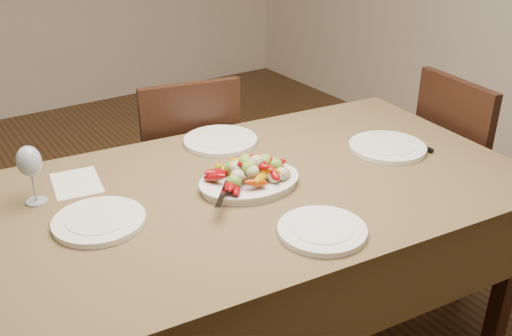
{
  "coord_description": "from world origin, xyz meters",
  "views": [
    {
      "loc": [
        -0.73,
        -1.63,
        1.65
      ],
      "look_at": [
        0.21,
        -0.23,
        0.82
      ],
      "focal_mm": 40.0,
      "sensor_mm": 36.0,
      "label": 1
    }
  ],
  "objects": [
    {
      "name": "table_knife",
      "position": [
        0.9,
        -0.3,
        0.76
      ],
      "size": [
        0.02,
        0.2,
        0.01
      ],
      "primitive_type": null,
      "rotation": [
        0.0,
        0.0,
        0.03
      ],
      "color": "#9EA0A8",
      "rests_on": "dining_table"
    },
    {
      "name": "menu_card",
      "position": [
        -0.29,
        0.11,
        0.76
      ],
      "size": [
        0.18,
        0.23,
        0.0
      ],
      "primitive_type": "cube",
      "rotation": [
        0.0,
        0.0,
        -0.16
      ],
      "color": "silver",
      "rests_on": "dining_table"
    },
    {
      "name": "plate_left",
      "position": [
        -0.31,
        -0.18,
        0.77
      ],
      "size": [
        0.27,
        0.27,
        0.02
      ],
      "primitive_type": "cylinder",
      "color": "white",
      "rests_on": "dining_table"
    },
    {
      "name": "plate_right",
      "position": [
        0.78,
        -0.27,
        0.77
      ],
      "size": [
        0.29,
        0.29,
        0.02
      ],
      "primitive_type": "cylinder",
      "color": "white",
      "rests_on": "dining_table"
    },
    {
      "name": "chair_right",
      "position": [
        1.39,
        -0.27,
        0.47
      ],
      "size": [
        0.48,
        0.48,
        0.95
      ],
      "primitive_type": null,
      "rotation": [
        0.0,
        0.0,
        1.41
      ],
      "color": "black",
      "rests_on": "ground"
    },
    {
      "name": "serving_platter",
      "position": [
        0.19,
        -0.23,
        0.77
      ],
      "size": [
        0.36,
        0.28,
        0.02
      ],
      "primitive_type": "ellipsoid",
      "rotation": [
        0.0,
        0.0,
        -0.11
      ],
      "color": "white",
      "rests_on": "dining_table"
    },
    {
      "name": "serving_spoon",
      "position": [
        0.12,
        -0.26,
        0.81
      ],
      "size": [
        0.25,
        0.22,
        0.03
      ],
      "primitive_type": null,
      "rotation": [
        0.0,
        0.0,
        -0.69
      ],
      "color": "#9EA0A8",
      "rests_on": "serving_platter"
    },
    {
      "name": "dining_table",
      "position": [
        0.21,
        -0.23,
        0.38
      ],
      "size": [
        1.94,
        1.23,
        0.76
      ],
      "primitive_type": "cube",
      "rotation": [
        0.0,
        0.0,
        -0.11
      ],
      "color": "brown",
      "rests_on": "ground"
    },
    {
      "name": "plate_far",
      "position": [
        0.29,
        0.13,
        0.77
      ],
      "size": [
        0.29,
        0.29,
        0.02
      ],
      "primitive_type": "cylinder",
      "color": "white",
      "rests_on": "dining_table"
    },
    {
      "name": "wine_glass",
      "position": [
        -0.43,
        0.06,
        0.86
      ],
      "size": [
        0.08,
        0.08,
        0.2
      ],
      "primitive_type": null,
      "color": "#8C99A5",
      "rests_on": "dining_table"
    },
    {
      "name": "plate_near",
      "position": [
        0.2,
        -0.59,
        0.77
      ],
      "size": [
        0.26,
        0.26,
        0.02
      ],
      "primitive_type": "cylinder",
      "color": "white",
      "rests_on": "dining_table"
    },
    {
      "name": "roasted_vegetables",
      "position": [
        0.19,
        -0.23,
        0.83
      ],
      "size": [
        0.29,
        0.21,
        0.09
      ],
      "primitive_type": null,
      "rotation": [
        0.0,
        0.0,
        -0.11
      ],
      "color": "maroon",
      "rests_on": "serving_platter"
    },
    {
      "name": "chair_far",
      "position": [
        0.31,
        0.52,
        0.47
      ],
      "size": [
        0.5,
        0.5,
        0.95
      ],
      "primitive_type": null,
      "rotation": [
        0.0,
        0.0,
        2.94
      ],
      "color": "black",
      "rests_on": "ground"
    }
  ]
}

